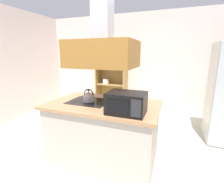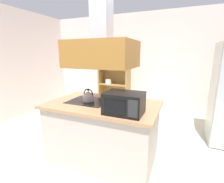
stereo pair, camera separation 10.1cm
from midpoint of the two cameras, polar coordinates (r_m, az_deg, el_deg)
The scene contains 8 objects.
ground_plane at distance 2.50m, azimuth -2.50°, elevation -27.15°, with size 7.80×7.80×0.00m, color beige.
wall_back at distance 4.80m, azimuth 13.15°, elevation 9.59°, with size 6.00×0.12×2.70m, color silver.
kitchen_island at distance 2.59m, azimuth -1.97°, elevation -13.54°, with size 1.62×1.00×0.90m.
range_hood at distance 2.32m, azimuth -2.22°, elevation 15.84°, with size 0.90×0.70×1.28m.
dish_cabinet at distance 4.90m, azimuth 1.47°, elevation 3.52°, with size 0.90×0.40×1.80m.
kettle at distance 2.51m, azimuth -7.10°, elevation -1.57°, with size 0.17×0.17×0.19m.
cutting_board at distance 2.52m, azimuth 8.71°, elevation -3.26°, with size 0.34×0.24×0.02m, color tan.
microwave at distance 1.99m, azimuth 5.69°, elevation -4.02°, with size 0.46×0.35×0.26m.
Camera 2 is at (0.88, -1.70, 1.61)m, focal length 26.28 mm.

